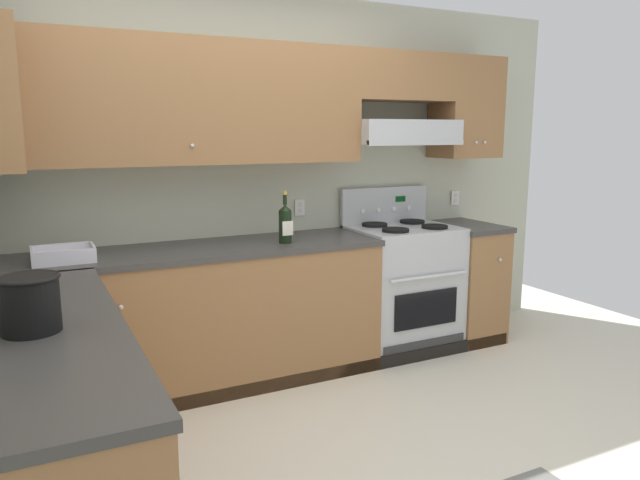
% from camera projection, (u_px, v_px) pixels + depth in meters
% --- Properties ---
extents(ground_plane, '(7.04, 7.04, 0.00)m').
position_uv_depth(ground_plane, '(331.00, 469.00, 2.93)').
color(ground_plane, beige).
extents(wall_back, '(4.68, 0.57, 2.55)m').
position_uv_depth(wall_back, '(280.00, 152.00, 4.18)').
color(wall_back, '#B7BAA3').
rests_on(wall_back, ground_plane).
extents(counter_back_run, '(3.60, 0.65, 0.91)m').
position_uv_depth(counter_back_run, '(242.00, 313.00, 3.93)').
color(counter_back_run, olive).
rests_on(counter_back_run, ground_plane).
extents(counter_left_run, '(0.63, 1.91, 0.91)m').
position_uv_depth(counter_left_run, '(44.00, 442.00, 2.29)').
color(counter_left_run, olive).
rests_on(counter_left_run, ground_plane).
extents(stove, '(0.76, 0.62, 1.20)m').
position_uv_depth(stove, '(403.00, 286.00, 4.50)').
color(stove, '#B7BABC').
rests_on(stove, ground_plane).
extents(wine_bottle, '(0.08, 0.09, 0.34)m').
position_uv_depth(wine_bottle, '(285.00, 223.00, 3.87)').
color(wine_bottle, black).
rests_on(wine_bottle, counter_back_run).
extents(bowl, '(0.33, 0.24, 0.08)m').
position_uv_depth(bowl, '(63.00, 256.00, 3.33)').
color(bowl, silver).
rests_on(bowl, counter_back_run).
extents(bucket, '(0.22, 0.22, 0.21)m').
position_uv_depth(bucket, '(30.00, 302.00, 2.15)').
color(bucket, black).
rests_on(bucket, counter_left_run).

